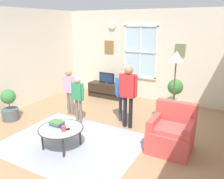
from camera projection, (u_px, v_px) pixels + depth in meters
ground_plane at (86, 139)px, 4.67m from camera, size 5.86×6.77×0.02m
back_wall at (143, 55)px, 6.93m from camera, size 5.26×0.17×2.68m
area_rug at (73, 143)px, 4.51m from camera, size 2.64×2.09×0.01m
tv_stand at (107, 90)px, 7.24m from camera, size 1.17×0.43×0.45m
television at (107, 78)px, 7.12m from camera, size 0.51×0.08×0.35m
armchair at (171, 133)px, 4.21m from camera, size 0.76×0.74×0.87m
coffee_table at (61, 129)px, 4.25m from camera, size 0.85×0.85×0.41m
book_stack at (57, 123)px, 4.34m from camera, size 0.27×0.19×0.08m
cup at (64, 129)px, 4.12m from camera, size 0.09×0.09×0.10m
remote_near_books at (66, 129)px, 4.17m from camera, size 0.10×0.14×0.02m
remote_near_cup at (62, 127)px, 4.26m from camera, size 0.11×0.14×0.02m
person_red_shirt at (128, 89)px, 4.94m from camera, size 0.43×0.20×1.44m
person_pink_shirt at (69, 87)px, 5.73m from camera, size 0.36×0.16×1.18m
person_green_shirt at (78, 94)px, 5.26m from camera, size 0.34×0.15×1.13m
person_blue_shirt at (123, 90)px, 5.29m from camera, size 0.37×0.17×1.24m
potted_plant_by_window at (175, 92)px, 6.19m from camera, size 0.42×0.42×0.83m
potted_plant_corner at (9, 106)px, 5.49m from camera, size 0.40×0.40×0.77m
floor_lamp at (176, 65)px, 4.59m from camera, size 0.32×0.32×1.76m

